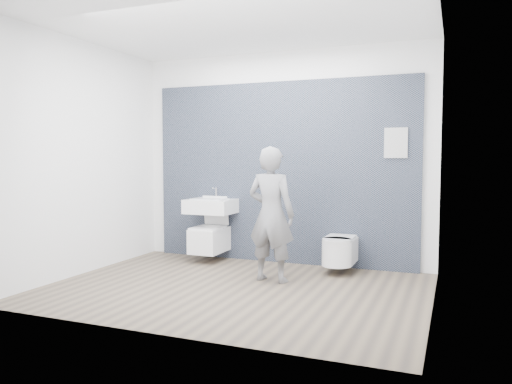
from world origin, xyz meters
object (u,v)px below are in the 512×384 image
at_px(washbasin, 211,206).
at_px(toilet_rounded, 339,251).
at_px(visitor, 271,214).
at_px(toilet_square, 210,238).

height_order(washbasin, toilet_rounded, washbasin).
xyz_separation_m(toilet_rounded, visitor, (-0.63, -0.69, 0.49)).
distance_m(washbasin, visitor, 1.38).
bearing_deg(visitor, washbasin, -27.67).
height_order(toilet_square, visitor, visitor).
xyz_separation_m(toilet_square, visitor, (1.15, -0.72, 0.45)).
bearing_deg(visitor, toilet_rounded, -126.58).
distance_m(washbasin, toilet_rounded, 1.84).
xyz_separation_m(toilet_square, toilet_rounded, (1.78, -0.03, -0.04)).
xyz_separation_m(washbasin, toilet_square, (-0.00, -0.03, -0.44)).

